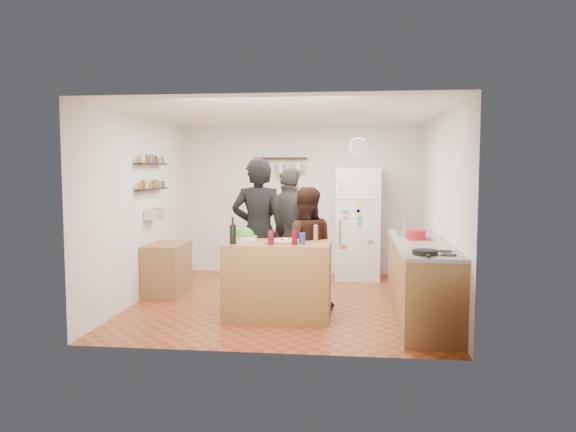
# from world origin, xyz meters

# --- Properties ---
(room_shell) EXTENTS (4.20, 4.20, 4.20)m
(room_shell) POSITION_xyz_m (0.00, 0.39, 1.25)
(room_shell) COLOR brown
(room_shell) RESTS_ON ground
(prep_island) EXTENTS (1.25, 0.72, 0.91)m
(prep_island) POSITION_xyz_m (-0.02, -0.78, 0.46)
(prep_island) COLOR olive
(prep_island) RESTS_ON floor
(pizza_board) EXTENTS (0.42, 0.34, 0.02)m
(pizza_board) POSITION_xyz_m (0.06, -0.80, 0.92)
(pizza_board) COLOR #905C34
(pizza_board) RESTS_ON prep_island
(pizza) EXTENTS (0.34, 0.34, 0.02)m
(pizza) POSITION_xyz_m (0.06, -0.80, 0.94)
(pizza) COLOR beige
(pizza) RESTS_ON pizza_board
(salad_bowl) EXTENTS (0.31, 0.31, 0.06)m
(salad_bowl) POSITION_xyz_m (-0.44, -0.73, 0.94)
(salad_bowl) COLOR silver
(salad_bowl) RESTS_ON prep_island
(wine_bottle) EXTENTS (0.08, 0.08, 0.23)m
(wine_bottle) POSITION_xyz_m (-0.52, -1.00, 1.02)
(wine_bottle) COLOR black
(wine_bottle) RESTS_ON prep_island
(wine_glass_near) EXTENTS (0.07, 0.07, 0.17)m
(wine_glass_near) POSITION_xyz_m (-0.07, -1.02, 1.00)
(wine_glass_near) COLOR #580720
(wine_glass_near) RESTS_ON prep_island
(wine_glass_far) EXTENTS (0.07, 0.07, 0.16)m
(wine_glass_far) POSITION_xyz_m (0.20, -0.98, 0.99)
(wine_glass_far) COLOR #520711
(wine_glass_far) RESTS_ON prep_island
(pepper_mill) EXTENTS (0.05, 0.05, 0.17)m
(pepper_mill) POSITION_xyz_m (0.43, -0.73, 0.99)
(pepper_mill) COLOR #9F6342
(pepper_mill) RESTS_ON prep_island
(salt_canister) EXTENTS (0.08, 0.08, 0.13)m
(salt_canister) POSITION_xyz_m (0.28, -0.90, 0.98)
(salt_canister) COLOR navy
(salt_canister) RESTS_ON prep_island
(person_left) EXTENTS (0.71, 0.47, 1.93)m
(person_left) POSITION_xyz_m (-0.35, -0.23, 0.96)
(person_left) COLOR black
(person_left) RESTS_ON floor
(person_center) EXTENTS (0.81, 0.66, 1.56)m
(person_center) POSITION_xyz_m (0.27, -0.35, 0.78)
(person_center) COLOR black
(person_center) RESTS_ON floor
(person_back) EXTENTS (1.14, 0.74, 1.81)m
(person_back) POSITION_xyz_m (0.03, 0.21, 0.91)
(person_back) COLOR #312E2B
(person_back) RESTS_ON floor
(counter_run) EXTENTS (0.63, 2.63, 0.90)m
(counter_run) POSITION_xyz_m (1.70, -0.55, 0.45)
(counter_run) COLOR #9E7042
(counter_run) RESTS_ON floor
(stove_top) EXTENTS (0.60, 0.62, 0.02)m
(stove_top) POSITION_xyz_m (1.70, -1.50, 0.91)
(stove_top) COLOR white
(stove_top) RESTS_ON counter_run
(skillet) EXTENTS (0.26, 0.26, 0.05)m
(skillet) POSITION_xyz_m (1.60, -1.61, 0.94)
(skillet) COLOR black
(skillet) RESTS_ON stove_top
(sink) EXTENTS (0.50, 0.80, 0.03)m
(sink) POSITION_xyz_m (1.70, 0.30, 0.92)
(sink) COLOR silver
(sink) RESTS_ON counter_run
(cutting_board) EXTENTS (0.30, 0.40, 0.02)m
(cutting_board) POSITION_xyz_m (1.70, -0.39, 0.91)
(cutting_board) COLOR brown
(cutting_board) RESTS_ON counter_run
(red_bowl) EXTENTS (0.25, 0.25, 0.11)m
(red_bowl) POSITION_xyz_m (1.65, -0.29, 0.97)
(red_bowl) COLOR #AD131F
(red_bowl) RESTS_ON counter_run
(fridge) EXTENTS (0.70, 0.68, 1.80)m
(fridge) POSITION_xyz_m (0.95, 1.75, 0.90)
(fridge) COLOR white
(fridge) RESTS_ON floor
(wall_clock) EXTENTS (0.30, 0.03, 0.30)m
(wall_clock) POSITION_xyz_m (0.95, 2.08, 2.15)
(wall_clock) COLOR silver
(wall_clock) RESTS_ON back_wall
(spice_shelf_lower) EXTENTS (0.12, 1.00, 0.02)m
(spice_shelf_lower) POSITION_xyz_m (-1.93, 0.20, 1.50)
(spice_shelf_lower) COLOR black
(spice_shelf_lower) RESTS_ON left_wall
(spice_shelf_upper) EXTENTS (0.12, 1.00, 0.02)m
(spice_shelf_upper) POSITION_xyz_m (-1.93, 0.20, 1.85)
(spice_shelf_upper) COLOR black
(spice_shelf_upper) RESTS_ON left_wall
(produce_basket) EXTENTS (0.18, 0.35, 0.14)m
(produce_basket) POSITION_xyz_m (-1.90, 0.20, 1.15)
(produce_basket) COLOR silver
(produce_basket) RESTS_ON left_wall
(side_table) EXTENTS (0.50, 0.80, 0.73)m
(side_table) POSITION_xyz_m (-1.74, 0.23, 0.36)
(side_table) COLOR olive
(side_table) RESTS_ON floor
(pot_rack) EXTENTS (0.90, 0.04, 0.04)m
(pot_rack) POSITION_xyz_m (-0.35, 2.00, 1.95)
(pot_rack) COLOR black
(pot_rack) RESTS_ON back_wall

